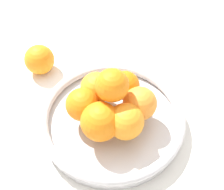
# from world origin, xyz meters

# --- Properties ---
(ground_plane) EXTENTS (4.00, 4.00, 0.00)m
(ground_plane) POSITION_xyz_m (0.00, 0.00, 0.00)
(ground_plane) COLOR white
(fruit_bowl) EXTENTS (0.32, 0.32, 0.04)m
(fruit_bowl) POSITION_xyz_m (0.00, 0.00, 0.02)
(fruit_bowl) COLOR silver
(fruit_bowl) RESTS_ON ground_plane
(orange_pile) EXTENTS (0.18, 0.17, 0.13)m
(orange_pile) POSITION_xyz_m (-0.00, 0.00, 0.08)
(orange_pile) COLOR orange
(orange_pile) RESTS_ON fruit_bowl
(stray_orange) EXTENTS (0.08, 0.08, 0.08)m
(stray_orange) POSITION_xyz_m (0.24, 0.07, 0.04)
(stray_orange) COLOR orange
(stray_orange) RESTS_ON ground_plane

